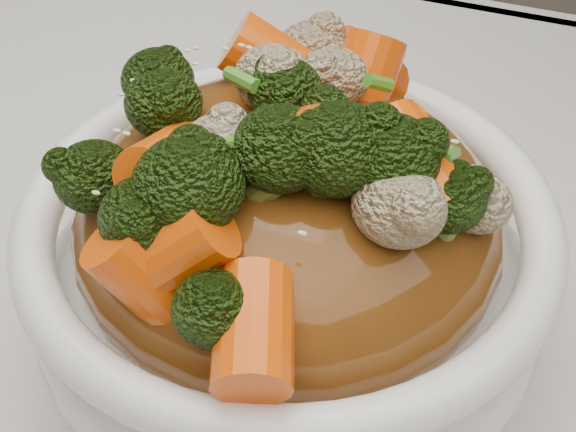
% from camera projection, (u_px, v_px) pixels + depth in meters
% --- Properties ---
extents(tablecloth, '(1.20, 0.80, 0.04)m').
position_uv_depth(tablecloth, '(250.00, 393.00, 0.40)').
color(tablecloth, silver).
rests_on(tablecloth, dining_table).
extents(bowl, '(0.29, 0.29, 0.09)m').
position_uv_depth(bowl, '(288.00, 272.00, 0.37)').
color(bowl, white).
rests_on(bowl, tablecloth).
extents(sauce_base, '(0.23, 0.23, 0.10)m').
position_uv_depth(sauce_base, '(288.00, 221.00, 0.35)').
color(sauce_base, brown).
rests_on(sauce_base, bowl).
extents(carrots, '(0.23, 0.23, 0.05)m').
position_uv_depth(carrots, '(288.00, 91.00, 0.30)').
color(carrots, '#FD5A08').
rests_on(carrots, sauce_base).
extents(broccoli, '(0.23, 0.23, 0.05)m').
position_uv_depth(broccoli, '(288.00, 94.00, 0.30)').
color(broccoli, black).
rests_on(broccoli, sauce_base).
extents(cauliflower, '(0.23, 0.23, 0.04)m').
position_uv_depth(cauliflower, '(288.00, 99.00, 0.30)').
color(cauliflower, '#C9B689').
rests_on(cauliflower, sauce_base).
extents(scallions, '(0.18, 0.18, 0.02)m').
position_uv_depth(scallions, '(288.00, 89.00, 0.30)').
color(scallions, '#3B841E').
rests_on(scallions, sauce_base).
extents(sesame_seeds, '(0.21, 0.21, 0.01)m').
position_uv_depth(sesame_seeds, '(288.00, 89.00, 0.30)').
color(sesame_seeds, beige).
rests_on(sesame_seeds, sauce_base).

